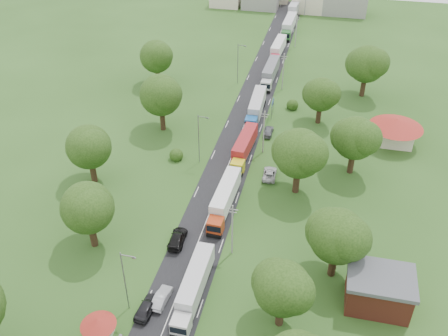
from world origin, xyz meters
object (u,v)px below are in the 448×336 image
(truck_0, at_px, (194,286))
(car_lane_mid, at_px, (162,298))
(info_sign, at_px, (273,105))
(car_lane_front, at_px, (147,307))
(guard_booth, at_px, (99,326))

(truck_0, distance_m, car_lane_mid, 4.52)
(info_sign, xyz_separation_m, car_lane_front, (-8.20, -55.00, -2.18))
(truck_0, distance_m, car_lane_front, 6.62)
(car_lane_mid, bearing_deg, car_lane_front, 59.65)
(car_lane_front, xyz_separation_m, car_lane_mid, (1.37, 2.00, -0.09))
(car_lane_front, bearing_deg, truck_0, -139.81)
(truck_0, height_order, car_lane_front, truck_0)
(car_lane_mid, bearing_deg, truck_0, -152.25)
(info_sign, bearing_deg, car_lane_mid, -97.35)
(car_lane_front, bearing_deg, info_sign, -93.37)
(info_sign, distance_m, truck_0, 51.35)
(truck_0, bearing_deg, car_lane_mid, -156.25)
(info_sign, distance_m, car_lane_mid, 53.49)
(truck_0, height_order, car_lane_mid, truck_0)
(guard_booth, relative_size, truck_0, 0.32)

